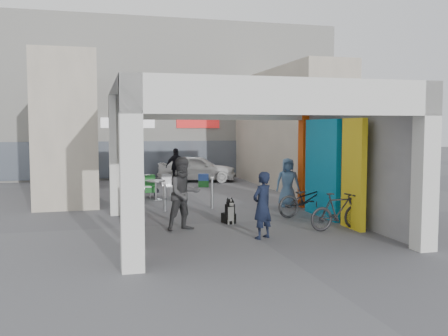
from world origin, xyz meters
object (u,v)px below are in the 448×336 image
object	(u,v)px
cafe_set	(152,191)
man_crates	(176,166)
bicycle_front	(307,199)
man_elderly	(288,182)
white_van	(197,168)
bicycle_rear	(338,211)
produce_stand	(141,189)
man_with_dog	(262,205)
man_back_turned	(184,194)
border_collie	(229,213)

from	to	relation	value
cafe_set	man_crates	xyz separation A→B (m)	(1.59, 4.33, 0.52)
bicycle_front	man_elderly	bearing A→B (deg)	-15.86
man_elderly	white_van	bearing A→B (deg)	111.31
bicycle_rear	man_crates	bearing A→B (deg)	5.67
produce_stand	man_with_dog	xyz separation A→B (m)	(2.10, -7.50, 0.45)
man_with_dog	produce_stand	bearing A→B (deg)	-104.51
man_elderly	man_crates	bearing A→B (deg)	121.54
bicycle_front	man_crates	bearing A→B (deg)	3.28
man_back_turned	white_van	xyz separation A→B (m)	(2.60, 11.13, -0.28)
white_van	cafe_set	bearing A→B (deg)	168.43
man_crates	man_with_dog	bearing A→B (deg)	86.70
bicycle_front	white_van	xyz separation A→B (m)	(-1.18, 10.10, 0.12)
man_crates	bicycle_rear	distance (m)	11.21
cafe_set	man_crates	bearing A→B (deg)	69.79
man_with_dog	man_crates	world-z (taller)	man_crates
cafe_set	bicycle_front	distance (m)	6.10
border_collie	bicycle_front	distance (m)	2.52
border_collie	bicycle_front	world-z (taller)	bicycle_front
bicycle_front	bicycle_rear	xyz separation A→B (m)	(-0.04, -1.99, -0.03)
man_with_dog	man_crates	xyz separation A→B (m)	(-0.16, 11.39, 0.05)
man_elderly	bicycle_front	bearing A→B (deg)	-82.20
man_elderly	white_van	xyz separation A→B (m)	(-1.32, 8.25, -0.16)
produce_stand	man_elderly	size ratio (longest dim) A/B	0.79
cafe_set	man_back_turned	xyz separation A→B (m)	(0.17, -5.68, 0.61)
bicycle_front	bicycle_rear	size ratio (longest dim) A/B	1.23
produce_stand	man_crates	xyz separation A→B (m)	(1.94, 3.89, 0.50)
man_back_turned	man_elderly	bearing A→B (deg)	18.94
border_collie	white_van	distance (m)	10.69
man_elderly	bicycle_rear	world-z (taller)	man_elderly
bicycle_front	man_with_dog	bearing A→B (deg)	126.23
man_with_dog	bicycle_front	world-z (taller)	man_with_dog
cafe_set	produce_stand	size ratio (longest dim) A/B	1.13
bicycle_front	white_van	size ratio (longest dim) A/B	0.52
border_collie	man_with_dog	distance (m)	1.99
man_crates	white_van	world-z (taller)	man_crates
man_back_turned	man_crates	size ratio (longest dim) A/B	1.11
border_collie	man_elderly	distance (m)	3.54
man_with_dog	bicycle_rear	size ratio (longest dim) A/B	0.99
border_collie	man_back_turned	xyz separation A→B (m)	(-1.32, -0.53, 0.63)
man_with_dog	cafe_set	bearing A→B (deg)	-106.21
man_elderly	white_van	distance (m)	8.36
cafe_set	border_collie	distance (m)	5.36
cafe_set	man_crates	size ratio (longest dim) A/B	0.86
cafe_set	man_crates	distance (m)	4.64
white_van	man_back_turned	bearing A→B (deg)	-177.78
man_back_turned	bicycle_front	xyz separation A→B (m)	(3.78, 1.03, -0.41)
man_with_dog	bicycle_rear	distance (m)	2.22
cafe_set	man_crates	world-z (taller)	man_crates
cafe_set	bicycle_front	xyz separation A→B (m)	(3.95, -4.65, 0.21)
produce_stand	man_with_dog	distance (m)	7.80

